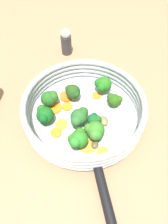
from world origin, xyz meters
TOP-DOWN VIEW (x-y plane):
  - ground_plane at (0.00, 0.00)m, footprint 4.00×4.00m
  - skillet at (0.00, 0.00)m, footprint 0.31×0.31m
  - skillet_rim_wall at (0.00, 0.00)m, footprint 0.33×0.33m
  - skillet_handle at (-0.09, 0.26)m, footprint 0.09×0.22m
  - skillet_rivet_left at (-0.02, 0.15)m, footprint 0.01×0.01m
  - skillet_rivet_right at (-0.07, 0.13)m, footprint 0.01×0.01m
  - carrot_slice_0 at (0.09, -0.01)m, footprint 0.05×0.05m
  - carrot_slice_1 at (0.05, -0.02)m, footprint 0.04×0.04m
  - carrot_slice_2 at (0.06, 0.04)m, footprint 0.04×0.04m
  - carrot_slice_3 at (0.06, -0.06)m, footprint 0.05×0.05m
  - carrot_slice_4 at (-0.06, 0.11)m, footprint 0.04×0.04m
  - carrot_slice_5 at (0.06, 0.07)m, footprint 0.04×0.04m
  - carrot_slice_6 at (-0.02, 0.09)m, footprint 0.05×0.05m
  - carrot_slice_7 at (-0.03, -0.07)m, footprint 0.04×0.04m
  - broccoli_floret_0 at (0.04, -0.05)m, footprint 0.04×0.04m
  - broccoli_floret_1 at (0.01, 0.03)m, footprint 0.04×0.05m
  - broccoli_floret_2 at (-0.04, -0.09)m, footprint 0.05×0.05m
  - broccoli_floret_3 at (0.00, 0.09)m, footprint 0.05×0.06m
  - broccoli_floret_4 at (-0.08, -0.05)m, footprint 0.04×0.04m
  - broccoli_floret_5 at (-0.03, 0.03)m, footprint 0.04×0.04m
  - broccoli_floret_6 at (0.10, 0.03)m, footprint 0.05×0.05m
  - broccoli_floret_7 at (-0.04, 0.06)m, footprint 0.05×0.05m
  - broccoli_floret_8 at (0.10, -0.02)m, footprint 0.05×0.04m
  - mushroom_piece_0 at (-0.06, 0.02)m, footprint 0.03×0.04m
  - mushroom_piece_1 at (0.00, 0.00)m, footprint 0.03×0.03m
  - mushroom_piece_2 at (-0.04, 0.09)m, footprint 0.02×0.03m
  - salt_shaker at (0.10, -0.28)m, footprint 0.04×0.04m

SIDE VIEW (x-z plane):
  - ground_plane at x=0.00m, z-range 0.00..0.00m
  - skillet at x=0.00m, z-range 0.00..0.02m
  - carrot_slice_6 at x=-0.02m, z-range 0.02..0.02m
  - carrot_slice_7 at x=-0.03m, z-range 0.02..0.02m
  - carrot_slice_5 at x=0.06m, z-range 0.02..0.02m
  - carrot_slice_4 at x=-0.06m, z-range 0.02..0.02m
  - carrot_slice_2 at x=0.06m, z-range 0.02..0.02m
  - carrot_slice_1 at x=0.05m, z-range 0.02..0.02m
  - carrot_slice_0 at x=0.09m, z-range 0.02..0.02m
  - carrot_slice_3 at x=0.06m, z-range 0.02..0.02m
  - skillet_rivet_left at x=-0.02m, z-range 0.02..0.02m
  - skillet_rivet_right at x=-0.07m, z-range 0.02..0.02m
  - mushroom_piece_1 at x=0.00m, z-range 0.02..0.03m
  - mushroom_piece_2 at x=-0.04m, z-range 0.02..0.03m
  - mushroom_piece_0 at x=-0.06m, z-range 0.02..0.03m
  - skillet_handle at x=-0.09m, z-range 0.02..0.04m
  - broccoli_floret_4 at x=-0.08m, z-range 0.02..0.06m
  - broccoli_floret_5 at x=-0.03m, z-range 0.02..0.06m
  - broccoli_floret_7 at x=-0.04m, z-range 0.02..0.07m
  - broccoli_floret_8 at x=0.10m, z-range 0.02..0.07m
  - salt_shaker at x=0.10m, z-range 0.00..0.09m
  - broccoli_floret_6 at x=0.10m, z-range 0.02..0.07m
  - broccoli_floret_0 at x=0.04m, z-range 0.02..0.07m
  - skillet_rim_wall at x=0.00m, z-range 0.02..0.08m
  - broccoli_floret_3 at x=0.00m, z-range 0.02..0.08m
  - broccoli_floret_2 at x=-0.04m, z-range 0.02..0.08m
  - broccoli_floret_1 at x=0.01m, z-range 0.02..0.08m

